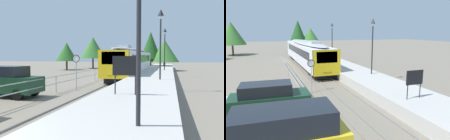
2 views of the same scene
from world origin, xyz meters
TOP-DOWN VIEW (x-y plane):
  - ground_plane at (-3.00, 22.00)m, footprint 160.00×160.00m
  - track_rails at (0.00, 22.00)m, footprint 3.20×60.00m
  - commuter_train at (0.00, 26.57)m, footprint 2.82×20.96m
  - station_platform at (3.25, 22.00)m, footprint 3.90×60.00m
  - platform_lamp_mid_platform at (4.10, 14.68)m, footprint 0.34×0.34m
  - platform_lamp_far_end at (4.10, 26.96)m, footprint 0.34×0.34m
  - platform_notice_board at (2.84, 7.11)m, footprint 1.20×0.08m
  - speed_limit_sign at (-2.25, 13.31)m, footprint 0.61×0.10m
  - carpark_fence at (-3.30, 12.00)m, footprint 0.06×36.06m
  - parked_suv_dark_green at (-5.65, 9.56)m, footprint 4.67×2.07m
  - tree_behind_carpark at (3.73, 40.41)m, footprint 5.31×5.31m
  - tree_behind_station_far at (-11.81, 45.12)m, footprint 5.60×5.60m
  - tree_distant_left at (-14.89, 38.33)m, footprint 4.12×4.12m
  - tree_distant_centre at (1.17, 40.63)m, footprint 3.94×3.94m

SIDE VIEW (x-z plane):
  - ground_plane at x=-3.00m, z-range 0.00..0.00m
  - track_rails at x=0.00m, z-range -0.04..0.10m
  - station_platform at x=3.25m, z-range 0.00..0.90m
  - carpark_fence at x=-3.30m, z-range 0.28..1.53m
  - parked_suv_dark_green at x=-5.65m, z-range 0.04..2.08m
  - speed_limit_sign at x=-2.25m, z-range 0.72..3.53m
  - commuter_train at x=0.00m, z-range 0.28..4.02m
  - platform_notice_board at x=2.84m, z-range 1.29..3.09m
  - tree_distant_left at x=-14.89m, z-range 0.87..6.20m
  - tree_behind_carpark at x=3.73m, z-range 0.80..6.48m
  - tree_behind_station_far at x=-11.81m, z-range 1.10..8.03m
  - platform_lamp_mid_platform at x=4.10m, z-range 1.95..7.30m
  - platform_lamp_far_end at x=4.10m, z-range 1.95..7.30m
  - tree_distant_centre at x=1.17m, z-range 1.06..8.32m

